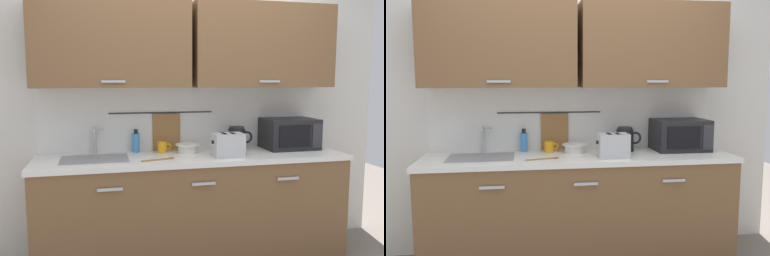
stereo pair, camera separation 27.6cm
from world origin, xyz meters
TOP-DOWN VIEW (x-y plane):
  - counter_unit at (-0.01, 0.30)m, footprint 2.53×0.64m
  - back_wall_assembly at (-0.00, 0.53)m, footprint 3.70×0.41m
  - sink_faucet at (-0.79, 0.53)m, footprint 0.09×0.17m
  - microwave at (0.90, 0.41)m, footprint 0.46×0.35m
  - electric_kettle at (0.42, 0.44)m, footprint 0.23×0.16m
  - dish_soap_bottle at (-0.45, 0.54)m, footprint 0.06×0.06m
  - mug_near_sink at (-0.23, 0.47)m, footprint 0.12×0.08m
  - mixing_bowl at (-0.03, 0.41)m, footprint 0.21×0.21m
  - toaster at (0.25, 0.17)m, footprint 0.26×0.17m
  - wooden_spoon at (-0.28, 0.17)m, footprint 0.27×0.10m

SIDE VIEW (x-z plane):
  - counter_unit at x=-0.01m, z-range 0.01..0.91m
  - wooden_spoon at x=-0.28m, z-range 0.90..0.91m
  - mixing_bowl at x=-0.03m, z-range 0.91..0.98m
  - mug_near_sink at x=-0.23m, z-range 0.90..1.00m
  - dish_soap_bottle at x=-0.45m, z-range 0.89..1.08m
  - toaster at x=0.25m, z-range 0.90..1.09m
  - electric_kettle at x=0.42m, z-range 0.90..1.11m
  - microwave at x=0.90m, z-range 0.90..1.17m
  - sink_faucet at x=-0.79m, z-range 0.93..1.15m
  - back_wall_assembly at x=0.00m, z-range 0.27..2.77m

